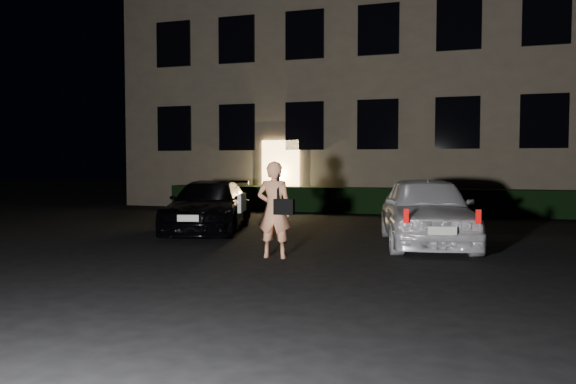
% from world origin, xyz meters
% --- Properties ---
extents(ground, '(80.00, 80.00, 0.00)m').
position_xyz_m(ground, '(0.00, 0.00, 0.00)').
color(ground, black).
rests_on(ground, ground).
extents(building, '(20.00, 8.11, 12.00)m').
position_xyz_m(building, '(-0.00, 14.99, 6.00)').
color(building, '#726651').
rests_on(building, ground).
extents(hedge, '(15.00, 0.70, 0.85)m').
position_xyz_m(hedge, '(0.00, 10.50, 0.42)').
color(hedge, black).
rests_on(hedge, ground).
extents(sedan, '(2.75, 4.57, 1.24)m').
position_xyz_m(sedan, '(-3.14, 4.29, 0.62)').
color(sedan, black).
rests_on(sedan, ground).
extents(hatch, '(2.50, 4.49, 1.44)m').
position_xyz_m(hatch, '(2.15, 3.52, 0.72)').
color(hatch, white).
rests_on(hatch, ground).
extents(man, '(0.73, 0.45, 1.73)m').
position_xyz_m(man, '(-0.31, 1.08, 0.87)').
color(man, '#FFA273').
rests_on(man, ground).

